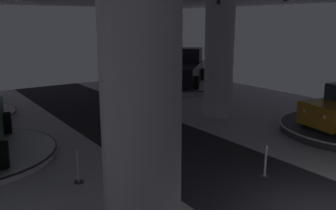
{
  "coord_description": "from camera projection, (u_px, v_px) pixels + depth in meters",
  "views": [
    {
      "loc": [
        -7.38,
        -3.71,
        4.57
      ],
      "look_at": [
        0.31,
        7.41,
        1.4
      ],
      "focal_mm": 38.95,
      "sensor_mm": 36.0,
      "label": 1
    }
  ],
  "objects": [
    {
      "name": "column_left",
      "position": [
        141.0,
        121.0,
        6.68
      ],
      "size": [
        1.48,
        1.48,
        5.5
      ],
      "color": "#ADADB2",
      "rests_on": "ground"
    },
    {
      "name": "stanchion_b",
      "position": [
        265.0,
        166.0,
        10.75
      ],
      "size": [
        0.28,
        0.28,
        1.01
      ],
      "color": "#333338",
      "rests_on": "ground"
    },
    {
      "name": "pickup_truck_deep_right",
      "position": [
        184.0,
        69.0,
        24.98
      ],
      "size": [
        5.32,
        5.14,
        2.3
      ],
      "color": "black",
      "rests_on": "display_platform_deep_right"
    },
    {
      "name": "column_right",
      "position": [
        219.0,
        59.0,
        17.31
      ],
      "size": [
        1.39,
        1.39,
        5.5
      ],
      "color": "silver",
      "rests_on": "ground"
    },
    {
      "name": "stanchion_a",
      "position": [
        78.0,
        170.0,
        10.4
      ],
      "size": [
        0.28,
        0.28,
        1.01
      ],
      "color": "#333338",
      "rests_on": "ground"
    },
    {
      "name": "visitor_walking_near",
      "position": [
        153.0,
        122.0,
        13.37
      ],
      "size": [
        0.32,
        0.32,
        1.59
      ],
      "color": "black",
      "rests_on": "ground"
    },
    {
      "name": "display_platform_deep_right",
      "position": [
        183.0,
        86.0,
        24.92
      ],
      "size": [
        5.68,
        5.68,
        0.31
      ],
      "color": "#B7B7BC",
      "rests_on": "ground"
    }
  ]
}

